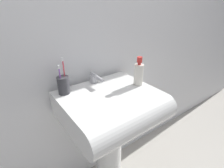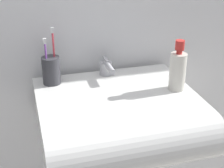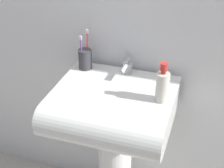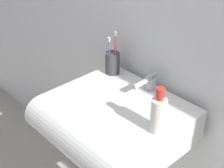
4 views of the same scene
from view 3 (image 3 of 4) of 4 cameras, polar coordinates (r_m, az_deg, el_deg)
The scene contains 4 objects.
sink_basin at distance 1.57m, azimuth -0.15°, elevation -4.31°, with size 0.55×0.50×0.15m.
faucet at distance 1.68m, azimuth 2.42°, elevation 2.73°, with size 0.05×0.13×0.07m.
toothbrush_cup at distance 1.73m, azimuth -4.49°, elevation 4.22°, with size 0.07×0.07×0.21m.
soap_bottle at distance 1.47m, azimuth 8.39°, elevation -0.30°, with size 0.06×0.06×0.18m.
Camera 3 is at (0.40, -1.27, 1.69)m, focal length 55.00 mm.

